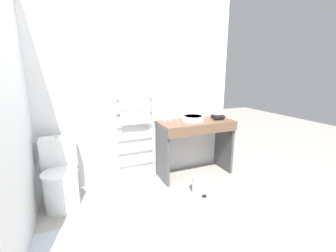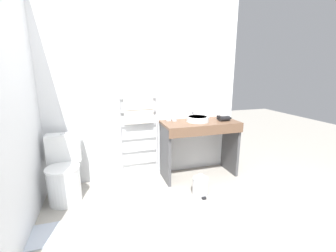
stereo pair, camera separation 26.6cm
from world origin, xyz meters
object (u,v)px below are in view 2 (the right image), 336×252
Objects in this scene: towel_radiator at (139,118)px; sink_basin at (198,119)px; cup_near_edge at (175,118)px; hair_dryer at (225,118)px; toilet at (64,173)px; cup_near_wall at (169,117)px; trash_bin at (200,186)px.

sink_basin is (0.81, -0.19, -0.02)m from towel_radiator.
towel_radiator reaches higher than cup_near_edge.
hair_dryer is at bearing -12.40° from towel_radiator.
hair_dryer is at bearing -16.30° from cup_near_edge.
towel_radiator is 13.14× the size of cup_near_edge.
hair_dryer is (2.18, 0.05, 0.53)m from toilet.
toilet is 1.87m from sink_basin.
toilet is 1.54m from cup_near_wall.
towel_radiator is 0.83m from sink_basin.
cup_near_edge is at bearing 156.64° from sink_basin.
hair_dryer is 1.04m from trash_bin.
sink_basin is 3.28× the size of cup_near_wall.
hair_dryer is 0.70× the size of trash_bin.
cup_near_wall is at bearing 154.54° from cup_near_edge.
sink_basin is 0.93m from trash_bin.
trash_bin is at bearing -108.35° from sink_basin.
trash_bin is (0.63, -0.72, -0.77)m from towel_radiator.
sink_basin is 0.42m from cup_near_wall.
toilet reaches higher than trash_bin.
toilet is 2.42× the size of sink_basin.
sink_basin is 0.33m from cup_near_edge.
cup_near_wall is at bearing 11.56° from toilet.
sink_basin is 3.46× the size of cup_near_edge.
toilet is 2.25m from hair_dryer.
towel_radiator is 0.43m from cup_near_wall.
sink_basin is 1.11× the size of trash_bin.
trash_bin is (1.62, -0.41, -0.21)m from toilet.
cup_near_edge is at bearing -6.85° from towel_radiator.
cup_near_edge is 0.32× the size of trash_bin.
cup_near_edge is at bearing 9.59° from toilet.
cup_near_edge is at bearing 100.98° from trash_bin.
cup_near_edge is 0.46× the size of hair_dryer.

